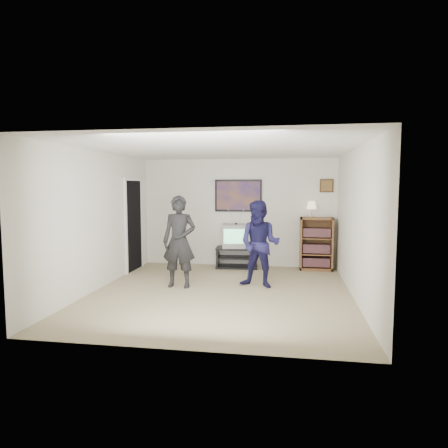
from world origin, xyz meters
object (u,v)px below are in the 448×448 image
(crt_television, at_px, (236,236))
(person_short, at_px, (260,244))
(bookshelf, at_px, (316,244))
(media_stand, at_px, (237,257))
(person_tall, at_px, (179,242))

(crt_television, relative_size, person_short, 0.39)
(person_short, bearing_deg, bookshelf, 71.27)
(media_stand, height_order, crt_television, crt_television)
(person_tall, bearing_deg, crt_television, 67.80)
(media_stand, xyz_separation_m, person_short, (0.64, -1.71, 0.57))
(media_stand, relative_size, bookshelf, 0.84)
(crt_television, bearing_deg, media_stand, -8.21)
(media_stand, height_order, person_short, person_short)
(bookshelf, height_order, person_short, person_short)
(crt_television, height_order, person_short, person_short)
(media_stand, xyz_separation_m, bookshelf, (1.78, 0.05, 0.35))
(media_stand, bearing_deg, person_tall, -117.94)
(media_stand, bearing_deg, crt_television, 175.39)
(media_stand, distance_m, person_tall, 2.18)
(crt_television, xyz_separation_m, person_tall, (-0.81, -1.92, 0.12))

